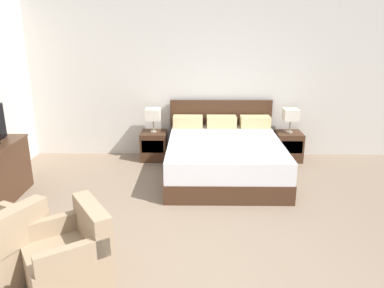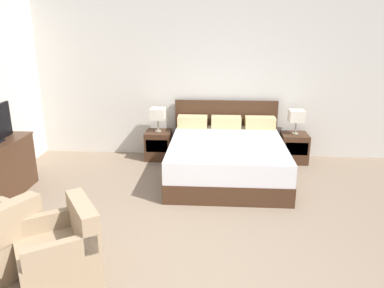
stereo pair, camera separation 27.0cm
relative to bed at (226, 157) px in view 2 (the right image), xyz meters
The scene contains 8 objects.
wall_back 1.60m from the bed, 111.62° to the left, with size 7.28×0.06×2.82m, color beige.
bed is the anchor object (origin of this frame).
nightstand_left 1.44m from the bed, 147.94° to the left, with size 0.45×0.46×0.51m.
nightstand_right 1.44m from the bed, 32.06° to the left, with size 0.45×0.46×0.51m.
table_lamp_left 1.53m from the bed, 147.89° to the left, with size 0.26×0.26×0.43m.
table_lamp_right 1.53m from the bed, 32.11° to the left, with size 0.26×0.26×0.43m.
dresser 3.34m from the bed, 163.16° to the right, with size 0.50×1.14×0.80m.
armchair_companion 3.17m from the bed, 120.30° to the right, with size 0.95×0.95×0.76m.
Camera 2 is at (0.25, -2.81, 2.31)m, focal length 35.00 mm.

